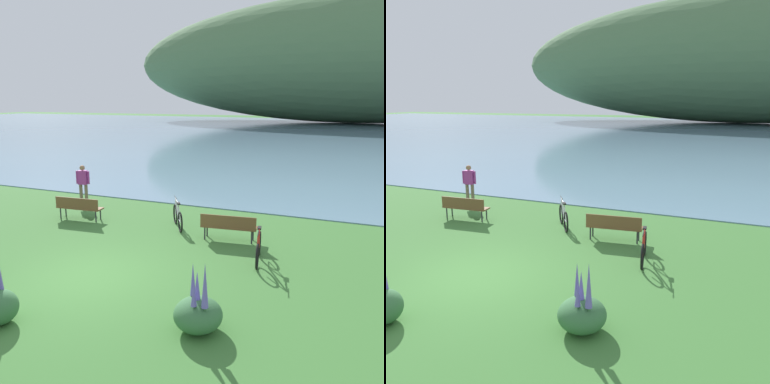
{
  "view_description": "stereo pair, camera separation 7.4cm",
  "coord_description": "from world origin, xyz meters",
  "views": [
    {
      "loc": [
        6.18,
        -7.93,
        4.5
      ],
      "look_at": [
        0.35,
        6.03,
        1.0
      ],
      "focal_mm": 37.94,
      "sensor_mm": 36.0,
      "label": 1
    },
    {
      "loc": [
        6.25,
        -7.9,
        4.5
      ],
      "look_at": [
        0.35,
        6.03,
        1.0
      ],
      "focal_mm": 37.94,
      "sensor_mm": 36.0,
      "label": 2
    }
  ],
  "objects": [
    {
      "name": "ground_plane",
      "position": [
        0.0,
        0.0,
        0.0
      ],
      "size": [
        200.0,
        200.0,
        0.0
      ],
      "primitive_type": "plane",
      "color": "#3D7533"
    },
    {
      "name": "bay_water",
      "position": [
        0.0,
        47.53,
        0.02
      ],
      "size": [
        180.0,
        80.0,
        0.04
      ],
      "primitive_type": "cube",
      "color": "#6B8EA8",
      "rests_on": "ground"
    },
    {
      "name": "distant_hillside",
      "position": [
        4.26,
        73.85,
        11.33
      ],
      "size": [
        86.08,
        28.0,
        22.58
      ],
      "primitive_type": "ellipsoid",
      "color": "#4C7047",
      "rests_on": "bay_water"
    },
    {
      "name": "park_bench_near_camera",
      "position": [
        -3.47,
        4.07,
        0.52
      ],
      "size": [
        1.83,
        0.63,
        0.88
      ],
      "color": "brown",
      "rests_on": "ground"
    },
    {
      "name": "park_bench_further_along",
      "position": [
        2.47,
        4.01,
        0.52
      ],
      "size": [
        1.84,
        0.69,
        0.88
      ],
      "color": "brown",
      "rests_on": "ground"
    },
    {
      "name": "bicycle_leaning_near_bench",
      "position": [
        3.77,
        2.67,
        0.4
      ],
      "size": [
        0.37,
        1.75,
        1.01
      ],
      "color": "black",
      "rests_on": "ground"
    },
    {
      "name": "bicycle_beside_path",
      "position": [
        0.39,
        4.62,
        0.4
      ],
      "size": [
        1.04,
        1.5,
        1.01
      ],
      "color": "black",
      "rests_on": "ground"
    },
    {
      "name": "person_at_shoreline",
      "position": [
        -4.77,
        6.07,
        0.98
      ],
      "size": [
        0.6,
        0.3,
        1.71
      ],
      "color": "#72604C",
      "rests_on": "ground"
    },
    {
      "name": "echium_bush_beside_closest",
      "position": [
        3.5,
        -1.21,
        0.38
      ],
      "size": [
        0.98,
        0.98,
        1.56
      ],
      "color": "#386B3D",
      "rests_on": "ground"
    }
  ]
}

